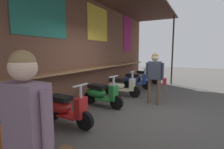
% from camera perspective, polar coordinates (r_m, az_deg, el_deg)
% --- Properties ---
extents(ground_plane, '(32.65, 32.65, 0.00)m').
position_cam_1_polar(ground_plane, '(4.75, 7.11, -12.61)').
color(ground_plane, '#474442').
extents(market_stall_facade, '(11.66, 2.49, 3.65)m').
position_cam_1_polar(market_stall_facade, '(5.43, -11.59, 11.50)').
color(market_stall_facade, brown).
rests_on(market_stall_facade, ground_plane).
extents(scooter_red, '(0.46, 1.40, 0.97)m').
position_cam_1_polar(scooter_red, '(3.99, -15.96, -10.86)').
color(scooter_red, red).
rests_on(scooter_red, ground_plane).
extents(scooter_green, '(0.50, 1.40, 0.97)m').
position_cam_1_polar(scooter_green, '(5.14, -4.02, -6.49)').
color(scooter_green, '#237533').
rests_on(scooter_green, ground_plane).
extents(scooter_cream, '(0.48, 1.40, 0.97)m').
position_cam_1_polar(scooter_cream, '(6.34, 2.76, -3.84)').
color(scooter_cream, beige).
rests_on(scooter_cream, ground_plane).
extents(scooter_blue, '(0.46, 1.40, 0.97)m').
position_cam_1_polar(scooter_blue, '(7.74, 7.71, -1.85)').
color(scooter_blue, '#233D9E').
rests_on(scooter_blue, ground_plane).
extents(scooter_silver, '(0.46, 1.40, 0.97)m').
position_cam_1_polar(scooter_silver, '(9.12, 10.97, -0.53)').
color(scooter_silver, '#B2B5BA').
rests_on(scooter_silver, ground_plane).
extents(shopper_with_handbag, '(0.26, 0.65, 1.64)m').
position_cam_1_polar(shopper_with_handbag, '(1.61, -26.57, -16.19)').
color(shopper_with_handbag, gray).
rests_on(shopper_with_handbag, ground_plane).
extents(shopper_browsing, '(0.31, 0.65, 1.61)m').
position_cam_1_polar(shopper_browsing, '(5.41, 14.49, 0.26)').
color(shopper_browsing, brown).
rests_on(shopper_browsing, ground_plane).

